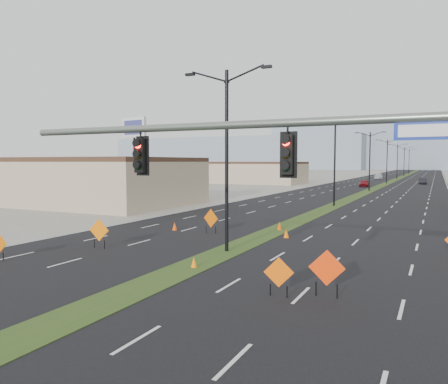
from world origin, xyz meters
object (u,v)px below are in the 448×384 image
at_px(streetlight_1, 335,158).
at_px(construction_sign_3, 279,274).
at_px(signal_mast, 356,171).
at_px(car_far, 378,176).
at_px(construction_sign_1, 99,231).
at_px(car_mid, 423,181).
at_px(streetlight_4, 397,160).
at_px(streetlight_6, 409,161).
at_px(streetlight_5, 404,160).
at_px(car_left, 364,183).
at_px(streetlight_0, 227,155).
at_px(construction_sign_4, 327,269).
at_px(cone_2, 279,226).
at_px(streetlight_3, 387,160).
at_px(cone_1, 286,233).
at_px(streetlight_2, 370,159).
at_px(cone_0, 194,263).
at_px(cone_3, 175,226).
at_px(pole_sign_west, 134,134).

height_order(streetlight_1, construction_sign_3, streetlight_1).
relative_size(signal_mast, car_far, 2.93).
bearing_deg(construction_sign_1, car_mid, 74.94).
distance_m(streetlight_4, streetlight_6, 56.00).
relative_size(streetlight_5, car_left, 2.48).
height_order(signal_mast, construction_sign_1, signal_mast).
bearing_deg(streetlight_0, construction_sign_4, -39.90).
relative_size(construction_sign_3, cone_2, 2.31).
distance_m(streetlight_3, cone_1, 78.50).
bearing_deg(streetlight_2, cone_0, -89.76).
height_order(streetlight_5, construction_sign_4, streetlight_5).
relative_size(streetlight_0, cone_3, 16.77).
bearing_deg(car_mid, construction_sign_1, -104.72).
xyz_separation_m(streetlight_5, cone_3, (-6.73, -134.84, -5.12)).
xyz_separation_m(streetlight_1, car_left, (-2.60, 40.40, -4.73)).
bearing_deg(construction_sign_3, construction_sign_4, 6.52).
height_order(construction_sign_1, construction_sign_3, construction_sign_1).
distance_m(car_mid, construction_sign_3, 91.61).
height_order(streetlight_0, streetlight_5, same).
distance_m(streetlight_5, car_mid, 55.62).
relative_size(signal_mast, construction_sign_3, 10.91).
distance_m(car_far, construction_sign_3, 117.79).
bearing_deg(construction_sign_4, streetlight_5, 83.56).
bearing_deg(streetlight_3, cone_1, -88.82).
distance_m(streetlight_0, car_mid, 85.55).
xyz_separation_m(car_mid, construction_sign_4, (-0.59, -90.86, 0.35)).
height_order(streetlight_1, streetlight_3, same).
distance_m(streetlight_0, cone_0, 6.57).
bearing_deg(streetlight_0, streetlight_2, 90.00).
bearing_deg(streetlight_6, cone_1, -89.43).
xyz_separation_m(streetlight_1, streetlight_2, (0.00, 28.00, 0.00)).
xyz_separation_m(cone_0, cone_2, (-0.06, 12.56, 0.05)).
bearing_deg(streetlight_6, cone_0, -89.92).
distance_m(streetlight_3, cone_0, 88.23).
relative_size(streetlight_2, streetlight_4, 1.00).
relative_size(streetlight_4, streetlight_6, 1.00).
height_order(signal_mast, cone_3, signal_mast).
relative_size(streetlight_2, cone_1, 16.40).
xyz_separation_m(signal_mast, streetlight_2, (-8.56, 66.00, 0.63)).
xyz_separation_m(streetlight_5, construction_sign_1, (-7.02, -142.44, -4.40)).
height_order(streetlight_1, cone_1, streetlight_1).
xyz_separation_m(signal_mast, car_far, (-13.47, 120.86, -3.98)).
xyz_separation_m(signal_mast, streetlight_4, (-8.56, 122.00, 0.63)).
distance_m(streetlight_4, cone_0, 116.19).
bearing_deg(construction_sign_1, car_far, 83.29).
xyz_separation_m(construction_sign_1, cone_0, (7.27, -1.64, -0.75)).
xyz_separation_m(cone_1, cone_2, (-1.43, 2.80, 0.02)).
xyz_separation_m(streetlight_2, pole_sign_west, (-18.31, -40.45, 2.47)).
height_order(streetlight_0, car_far, streetlight_0).
relative_size(streetlight_5, pole_sign_west, 1.04).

